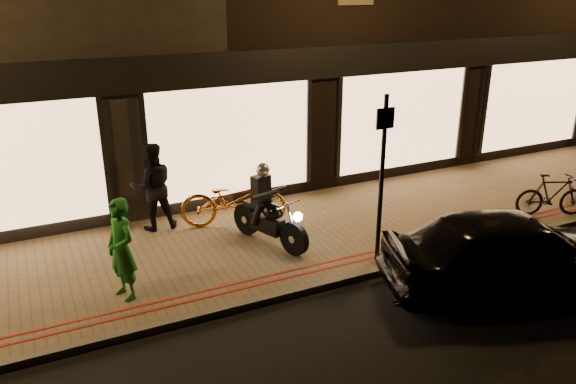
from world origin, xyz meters
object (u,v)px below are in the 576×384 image
(sign_post, at_px, (382,172))
(bicycle_gold, at_px, (233,200))
(person_green, at_px, (122,249))
(parked_car, at_px, (513,253))
(motorcycle, at_px, (268,213))

(sign_post, relative_size, bicycle_gold, 1.40)
(person_green, xyz_separation_m, parked_car, (5.75, -2.40, -0.23))
(person_green, relative_size, parked_car, 0.39)
(motorcycle, relative_size, parked_car, 0.44)
(motorcycle, height_order, person_green, person_green)
(person_green, distance_m, parked_car, 6.23)
(parked_car, bearing_deg, bicycle_gold, 54.14)
(parked_car, bearing_deg, motorcycle, 59.60)
(sign_post, height_order, bicycle_gold, sign_post)
(sign_post, distance_m, bicycle_gold, 3.31)
(sign_post, relative_size, parked_car, 0.71)
(person_green, bearing_deg, motorcycle, 83.94)
(sign_post, relative_size, person_green, 1.81)
(bicycle_gold, height_order, person_green, person_green)
(bicycle_gold, distance_m, parked_car, 5.35)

